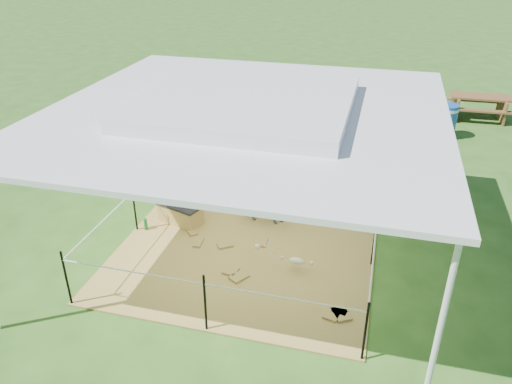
% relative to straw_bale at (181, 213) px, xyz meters
% --- Properties ---
extents(ground, '(90.00, 90.00, 0.00)m').
position_rel_straw_bale_xyz_m(ground, '(1.53, -0.49, -0.22)').
color(ground, '#2D5919').
rests_on(ground, ground).
extents(hay_patch, '(4.60, 4.60, 0.03)m').
position_rel_straw_bale_xyz_m(hay_patch, '(1.53, -0.49, -0.21)').
color(hay_patch, brown).
rests_on(hay_patch, ground).
extents(canopy_tent, '(6.30, 6.30, 2.90)m').
position_rel_straw_bale_xyz_m(canopy_tent, '(1.53, -0.49, 2.47)').
color(canopy_tent, silver).
rests_on(canopy_tent, ground).
extents(rope_fence, '(4.54, 4.54, 1.00)m').
position_rel_straw_bale_xyz_m(rope_fence, '(1.53, -0.49, 0.42)').
color(rope_fence, black).
rests_on(rope_fence, ground).
extents(straw_bale, '(0.95, 0.68, 0.38)m').
position_rel_straw_bale_xyz_m(straw_bale, '(0.00, 0.00, 0.00)').
color(straw_bale, '#B88943').
rests_on(straw_bale, hay_patch).
extents(dark_cloth, '(1.02, 0.74, 0.05)m').
position_rel_straw_bale_xyz_m(dark_cloth, '(0.00, 0.00, 0.21)').
color(dark_cloth, black).
rests_on(dark_cloth, straw_bale).
extents(woman, '(0.35, 0.44, 1.03)m').
position_rel_straw_bale_xyz_m(woman, '(0.10, 0.00, 0.71)').
color(woman, '#B5111F').
rests_on(woman, straw_bale).
extents(green_bottle, '(0.08, 0.08, 0.24)m').
position_rel_straw_bale_xyz_m(green_bottle, '(-0.55, -0.45, -0.07)').
color(green_bottle, '#17682A').
rests_on(green_bottle, hay_patch).
extents(pony, '(1.00, 0.47, 0.84)m').
position_rel_straw_bale_xyz_m(pony, '(1.65, 0.40, 0.23)').
color(pony, '#545459').
rests_on(pony, hay_patch).
extents(pink_hat, '(0.26, 0.26, 0.12)m').
position_rel_straw_bale_xyz_m(pink_hat, '(1.65, 0.40, 0.71)').
color(pink_hat, pink).
rests_on(pink_hat, pony).
extents(foal, '(0.84, 0.50, 0.45)m').
position_rel_straw_bale_xyz_m(foal, '(2.54, -1.01, 0.04)').
color(foal, '#C0B58C').
rests_on(foal, hay_patch).
extents(trash_barrel, '(0.75, 0.75, 0.95)m').
position_rel_straw_bale_xyz_m(trash_barrel, '(5.38, 6.27, 0.25)').
color(trash_barrel, '#174AAF').
rests_on(trash_barrel, ground).
extents(picnic_table_near, '(2.24, 1.92, 0.79)m').
position_rel_straw_bale_xyz_m(picnic_table_near, '(3.36, 7.40, 0.17)').
color(picnic_table_near, brown).
rests_on(picnic_table_near, ground).
extents(picnic_table_far, '(1.77, 1.30, 0.72)m').
position_rel_straw_bale_xyz_m(picnic_table_far, '(6.51, 8.20, 0.14)').
color(picnic_table_far, brown).
rests_on(picnic_table_far, ground).
extents(distant_person, '(0.68, 0.56, 1.29)m').
position_rel_straw_bale_xyz_m(distant_person, '(4.38, 7.32, 0.43)').
color(distant_person, '#3169B9').
rests_on(distant_person, ground).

